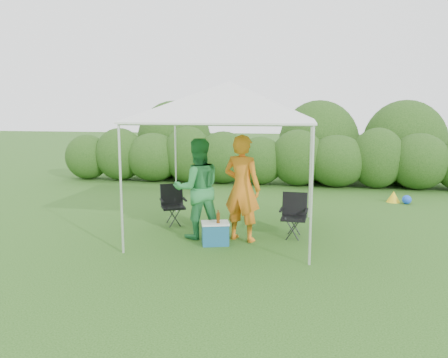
% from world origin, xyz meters
% --- Properties ---
extents(ground, '(70.00, 70.00, 0.00)m').
position_xyz_m(ground, '(0.00, 0.00, 0.00)').
color(ground, '#33621F').
extents(hedge, '(13.11, 1.53, 1.80)m').
position_xyz_m(hedge, '(0.00, 6.00, 0.82)').
color(hedge, '#2A4F18').
rests_on(hedge, ground).
extents(canopy, '(3.10, 3.10, 2.83)m').
position_xyz_m(canopy, '(0.00, 0.50, 2.46)').
color(canopy, silver).
rests_on(canopy, ground).
extents(chair_right, '(0.52, 0.47, 0.81)m').
position_xyz_m(chair_right, '(1.22, 0.48, 0.46)').
color(chair_right, black).
rests_on(chair_right, ground).
extents(chair_left, '(0.62, 0.61, 0.82)m').
position_xyz_m(chair_left, '(-1.25, 0.93, 0.46)').
color(chair_left, black).
rests_on(chair_left, ground).
extents(man, '(0.80, 0.65, 1.90)m').
position_xyz_m(man, '(0.31, 0.07, 0.95)').
color(man, orange).
rests_on(man, ground).
extents(woman, '(1.10, 1.00, 1.82)m').
position_xyz_m(woman, '(-0.51, 0.10, 0.91)').
color(woman, '#2C8744').
rests_on(woman, ground).
extents(cooler, '(0.55, 0.47, 0.40)m').
position_xyz_m(cooler, '(-0.11, -0.27, 0.20)').
color(cooler, '#1B567C').
rests_on(cooler, ground).
extents(bottle, '(0.06, 0.06, 0.23)m').
position_xyz_m(bottle, '(-0.05, -0.31, 0.51)').
color(bottle, '#592D0C').
rests_on(bottle, cooler).
extents(lawn_toy, '(0.56, 0.47, 0.28)m').
position_xyz_m(lawn_toy, '(3.68, 3.94, 0.13)').
color(lawn_toy, yellow).
rests_on(lawn_toy, ground).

